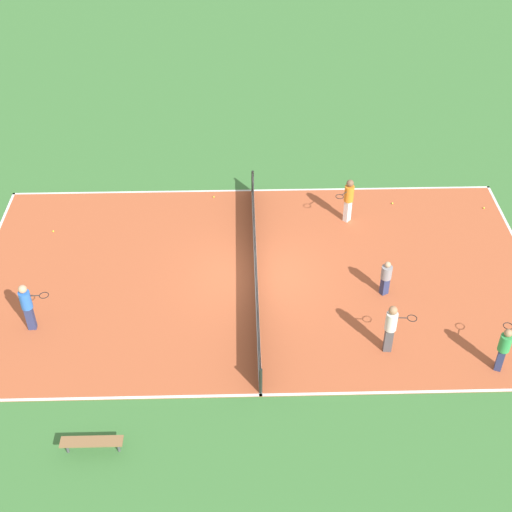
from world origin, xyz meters
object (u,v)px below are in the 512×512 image
tennis_ball_left_sideline (484,208)px  tennis_ball_near_net (53,231)px  bench (92,442)px  player_far_green (504,347)px  player_far_white (391,325)px  tennis_ball_midcourt (392,203)px  tennis_net (256,264)px  player_center_orange (349,197)px  player_near_blue (27,304)px  tennis_ball_far_baseline (214,197)px  player_baseline_gray (386,276)px

tennis_ball_left_sideline → tennis_ball_near_net: bearing=93.8°
bench → player_far_green: size_ratio=1.03×
player_far_white → tennis_ball_midcourt: 8.16m
tennis_net → player_center_orange: bearing=-48.2°
player_near_blue → tennis_ball_near_net: (5.16, 0.37, -1.01)m
tennis_net → player_center_orange: size_ratio=5.82×
tennis_ball_midcourt → tennis_ball_far_baseline: (0.64, 7.14, 0.00)m
player_center_orange → tennis_ball_left_sideline: 5.67m
tennis_ball_midcourt → tennis_ball_near_net: (-1.52, 13.18, 0.00)m
player_far_green → bench: bearing=125.0°
bench → player_center_orange: player_center_orange is taller
player_center_orange → player_near_blue: player_center_orange is taller
player_near_blue → tennis_ball_left_sideline: bearing=18.4°
tennis_net → tennis_ball_midcourt: 7.02m
bench → player_baseline_gray: bearing=-145.3°
player_baseline_gray → tennis_ball_midcourt: player_baseline_gray is taller
tennis_net → player_far_green: player_far_green is taller
tennis_net → player_near_blue: size_ratio=5.93×
tennis_ball_far_baseline → player_center_orange: bearing=-108.2°
tennis_ball_midcourt → player_far_green: bearing=-169.3°
player_far_white → player_baseline_gray: size_ratio=1.34×
player_far_green → player_near_blue: bearing=103.9°
tennis_net → tennis_ball_far_baseline: tennis_net is taller
player_near_blue → tennis_ball_midcourt: size_ratio=26.50×
bench → player_far_white: bearing=-157.6°
player_far_green → player_center_orange: 8.54m
bench → tennis_ball_far_baseline: bench is taller
player_far_white → player_far_green: bearing=-10.6°
tennis_net → player_near_blue: 7.67m
player_far_white → player_near_blue: 11.32m
player_center_orange → tennis_ball_far_baseline: 5.54m
player_far_green → player_baseline_gray: bearing=61.8°
player_center_orange → player_near_blue: (-5.63, 10.84, -0.02)m
tennis_ball_midcourt → tennis_ball_left_sideline: 3.59m
player_near_blue → bench: bearing=-63.5°
tennis_net → player_far_green: size_ratio=6.58×
player_far_green → player_near_blue: player_near_blue is taller
tennis_ball_midcourt → player_far_white: bearing=168.9°
tennis_net → tennis_ball_near_net: bearing=70.2°
bench → player_center_orange: size_ratio=0.91×
player_far_green → tennis_ball_left_sideline: 8.64m
tennis_ball_near_net → player_far_green: bearing=-116.1°
player_center_orange → player_near_blue: bearing=-18.1°
player_far_white → tennis_ball_far_baseline: bearing=127.1°
player_near_blue → player_baseline_gray: bearing=4.2°
tennis_net → player_center_orange: player_center_orange is taller
player_far_white → tennis_ball_left_sideline: size_ratio=26.69×
tennis_net → bench: bearing=147.6°
tennis_ball_left_sideline → bench: bearing=128.9°
bench → tennis_ball_far_baseline: bearing=-103.9°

